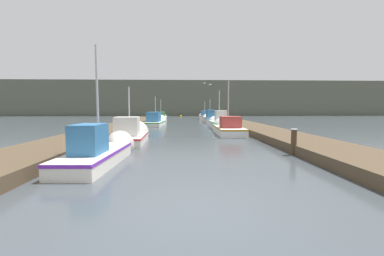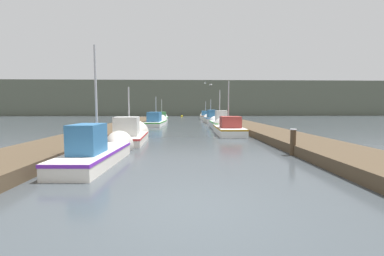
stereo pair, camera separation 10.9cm
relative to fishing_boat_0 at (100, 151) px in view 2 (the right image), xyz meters
The scene contains 19 objects.
ground_plane 5.65m from the fishing_boat_0, 54.81° to the right, with size 200.00×200.00×0.00m.
dock_left 11.70m from the fishing_boat_0, 102.98° to the left, with size 2.85×40.00×0.42m.
dock_right 14.60m from the fishing_boat_0, 51.32° to the left, with size 2.85×40.00×0.42m.
distant_shore_ridge 54.18m from the fishing_boat_0, 86.56° to the left, with size 120.00×16.00×7.70m.
fishing_boat_0 is the anchor object (origin of this frame).
fishing_boat_1 5.82m from the fishing_boat_0, 90.38° to the left, with size 1.97×5.15×3.78m.
fishing_boat_2 11.57m from the fishing_boat_0, 56.29° to the left, with size 1.86×5.53×4.45m.
fishing_boat_3 16.14m from the fishing_boat_0, 66.26° to the left, with size 1.56×5.69×3.96m.
fishing_boat_4 18.93m from the fishing_boat_0, 89.50° to the left, with size 2.10×6.39×3.68m.
fishing_boat_5 23.95m from the fishing_boat_0, 74.08° to the left, with size 1.54×5.89×3.25m.
fishing_boat_6 28.68m from the fishing_boat_0, 90.19° to the left, with size 2.05×6.04×3.62m.
fishing_boat_7 32.83m from the fishing_boat_0, 78.20° to the left, with size 1.92×5.57×3.35m.
mooring_piling_0 7.77m from the fishing_boat_0, ahead, with size 0.27×0.27×1.11m.
mooring_piling_1 29.96m from the fishing_boat_0, 74.68° to the left, with size 0.36×0.36×1.05m.
mooring_piling_2 35.57m from the fishing_boat_0, 77.58° to the left, with size 0.35×0.35×1.34m.
mooring_piling_3 38.50m from the fishing_boat_0, 78.46° to the left, with size 0.29×0.29×1.22m.
channel_buoy 40.52m from the fishing_boat_0, 86.04° to the left, with size 0.44×0.44×0.94m.
seagull_lead 17.75m from the fishing_boat_0, 70.29° to the left, with size 0.31×0.56×0.12m.
seagull_1 23.96m from the fishing_boat_0, 75.61° to the left, with size 0.31×0.55×0.12m.
Camera 2 is at (-0.16, -4.89, 2.05)m, focal length 24.00 mm.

